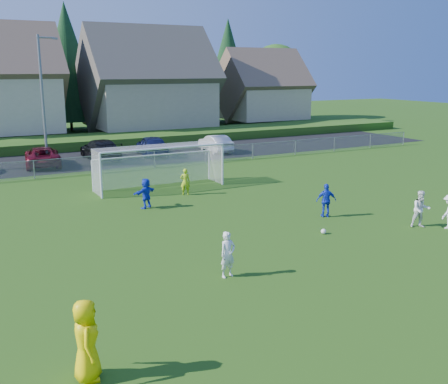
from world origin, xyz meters
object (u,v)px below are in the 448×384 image
at_px(player_white_b, 421,209).
at_px(car_e, 152,146).
at_px(soccer_ball, 324,231).
at_px(soccer_goal, 158,160).
at_px(goalkeeper, 185,182).
at_px(car_c, 42,156).
at_px(referee, 86,340).
at_px(player_white_a, 228,254).
at_px(player_blue_b, 146,193).
at_px(player_blue_a, 326,200).
at_px(car_f, 215,143).
at_px(car_d, 101,149).

bearing_deg(player_white_b, car_e, 125.81).
bearing_deg(soccer_ball, soccer_goal, 103.93).
xyz_separation_m(goalkeeper, car_c, (-5.38, 12.77, -0.04)).
bearing_deg(soccer_ball, referee, -152.52).
distance_m(soccer_ball, player_white_a, 6.19).
bearing_deg(player_blue_b, player_blue_a, 115.27).
bearing_deg(goalkeeper, player_blue_b, 52.24).
bearing_deg(player_white_b, soccer_goal, 146.85).
relative_size(soccer_ball, goalkeeper, 0.15).
bearing_deg(car_c, car_f, -172.79).
bearing_deg(soccer_goal, goalkeeper, -75.43).
distance_m(goalkeeper, car_e, 13.76).
distance_m(soccer_ball, car_f, 22.82).
xyz_separation_m(referee, car_c, (3.71, 27.81, -0.25)).
xyz_separation_m(soccer_ball, car_c, (-7.62, 21.92, 0.58)).
bearing_deg(car_c, player_blue_b, 107.01).
distance_m(player_white_a, player_blue_a, 8.59).
distance_m(soccer_ball, player_blue_a, 2.76).
height_order(soccer_ball, player_blue_a, player_blue_a).
relative_size(goalkeeper, car_e, 0.31).
bearing_deg(car_e, player_blue_b, 76.33).
bearing_deg(referee, goalkeeper, -20.43).
height_order(soccer_ball, referee, referee).
bearing_deg(player_blue_b, referee, 39.05).
xyz_separation_m(player_blue_b, car_f, (11.31, 14.44, -0.05)).
relative_size(soccer_ball, player_blue_a, 0.14).
bearing_deg(player_blue_a, car_c, -38.71).
distance_m(player_white_b, goalkeeper, 12.27).
bearing_deg(soccer_goal, referee, -115.89).
distance_m(player_white_b, car_c, 26.04).
distance_m(player_blue_a, goalkeeper, 8.16).
xyz_separation_m(player_white_a, player_blue_a, (7.50, 4.19, 0.01)).
relative_size(player_white_a, soccer_goal, 0.21).
bearing_deg(goalkeeper, car_e, -80.57).
bearing_deg(referee, player_blue_a, -48.09).
height_order(player_blue_b, car_f, player_blue_b).
height_order(soccer_ball, car_c, car_c).
xyz_separation_m(car_d, car_e, (4.09, -0.08, 0.03)).
bearing_deg(player_blue_a, car_e, -61.43).
height_order(soccer_ball, player_white_a, player_white_a).
relative_size(referee, car_c, 0.38).
bearing_deg(referee, car_f, -21.50).
height_order(car_c, car_f, car_f).
height_order(player_blue_a, car_f, player_blue_a).
relative_size(referee, player_white_a, 1.21).
bearing_deg(car_d, car_f, 176.59).
relative_size(player_blue_b, soccer_goal, 0.20).
bearing_deg(car_e, player_white_b, 106.17).
distance_m(player_white_a, car_e, 25.59).
bearing_deg(goalkeeper, car_d, -63.33).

